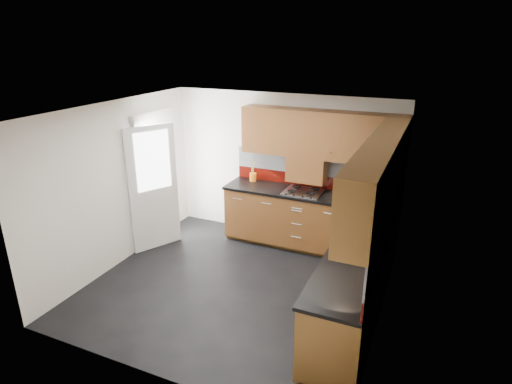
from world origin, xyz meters
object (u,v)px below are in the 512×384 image
at_px(utensil_pot, 253,176).
at_px(food_processor, 372,204).
at_px(gas_hob, 303,192).
at_px(toaster, 370,193).

relative_size(utensil_pot, food_processor, 1.30).
height_order(gas_hob, toaster, toaster).
height_order(gas_hob, utensil_pot, utensil_pot).
xyz_separation_m(gas_hob, utensil_pot, (-0.94, 0.20, 0.08)).
relative_size(utensil_pot, toaster, 1.29).
height_order(utensil_pot, food_processor, utensil_pot).
distance_m(utensil_pot, food_processor, 2.15).
bearing_deg(food_processor, utensil_pot, 163.44).
bearing_deg(toaster, food_processor, -77.03).
bearing_deg(toaster, gas_hob, -171.55).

